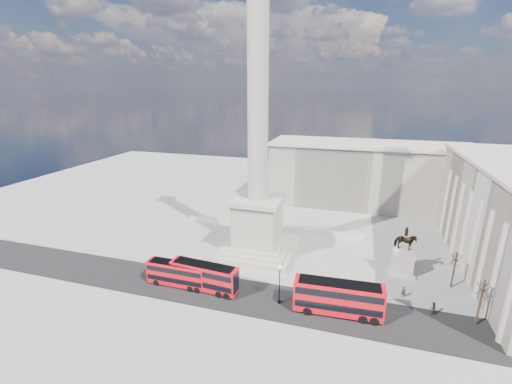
{
  "coord_description": "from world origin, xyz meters",
  "views": [
    {
      "loc": [
        16.95,
        -52.68,
        30.57
      ],
      "look_at": [
        1.1,
        0.22,
        13.49
      ],
      "focal_mm": 24.0,
      "sensor_mm": 36.0,
      "label": 1
    }
  ],
  "objects_px": {
    "victorian_lamp": "(279,281)",
    "equestrian_statue": "(403,258)",
    "pedestrian_walking": "(404,292)",
    "nelsons_column": "(258,187)",
    "pedestrian_standing": "(433,308)",
    "pedestrian_crossing": "(357,286)",
    "red_bus_b": "(205,276)",
    "red_bus_a": "(177,274)",
    "red_bus_c": "(339,298)"
  },
  "relations": [
    {
      "from": "pedestrian_standing",
      "to": "pedestrian_crossing",
      "type": "bearing_deg",
      "value": -34.89
    },
    {
      "from": "equestrian_statue",
      "to": "pedestrian_crossing",
      "type": "xyz_separation_m",
      "value": [
        -7.11,
        -7.31,
        -2.15
      ]
    },
    {
      "from": "red_bus_b",
      "to": "victorian_lamp",
      "type": "height_order",
      "value": "victorian_lamp"
    },
    {
      "from": "nelsons_column",
      "to": "pedestrian_crossing",
      "type": "bearing_deg",
      "value": -24.71
    },
    {
      "from": "victorian_lamp",
      "to": "red_bus_b",
      "type": "bearing_deg",
      "value": 179.47
    },
    {
      "from": "red_bus_c",
      "to": "red_bus_a",
      "type": "bearing_deg",
      "value": 177.2
    },
    {
      "from": "nelsons_column",
      "to": "pedestrian_standing",
      "type": "bearing_deg",
      "value": -21.69
    },
    {
      "from": "nelsons_column",
      "to": "red_bus_b",
      "type": "relative_size",
      "value": 4.5
    },
    {
      "from": "equestrian_statue",
      "to": "pedestrian_standing",
      "type": "distance_m",
      "value": 10.88
    },
    {
      "from": "red_bus_b",
      "to": "red_bus_c",
      "type": "relative_size",
      "value": 0.9
    },
    {
      "from": "red_bus_a",
      "to": "pedestrian_walking",
      "type": "xyz_separation_m",
      "value": [
        34.28,
        6.97,
        -1.24
      ]
    },
    {
      "from": "nelsons_column",
      "to": "equestrian_statue",
      "type": "height_order",
      "value": "nelsons_column"
    },
    {
      "from": "nelsons_column",
      "to": "pedestrian_walking",
      "type": "height_order",
      "value": "nelsons_column"
    },
    {
      "from": "red_bus_a",
      "to": "pedestrian_walking",
      "type": "relative_size",
      "value": 5.76
    },
    {
      "from": "red_bus_b",
      "to": "pedestrian_crossing",
      "type": "relative_size",
      "value": 6.27
    },
    {
      "from": "equestrian_statue",
      "to": "pedestrian_crossing",
      "type": "relative_size",
      "value": 4.91
    },
    {
      "from": "red_bus_b",
      "to": "equestrian_statue",
      "type": "xyz_separation_m",
      "value": [
        29.96,
        13.8,
        0.71
      ]
    },
    {
      "from": "red_bus_b",
      "to": "pedestrian_crossing",
      "type": "bearing_deg",
      "value": 20.24
    },
    {
      "from": "nelsons_column",
      "to": "pedestrian_walking",
      "type": "relative_size",
      "value": 29.07
    },
    {
      "from": "equestrian_statue",
      "to": "red_bus_b",
      "type": "bearing_deg",
      "value": -155.27
    },
    {
      "from": "victorian_lamp",
      "to": "equestrian_statue",
      "type": "bearing_deg",
      "value": 37.64
    },
    {
      "from": "nelsons_column",
      "to": "red_bus_a",
      "type": "distance_m",
      "value": 20.67
    },
    {
      "from": "equestrian_statue",
      "to": "pedestrian_walking",
      "type": "distance_m",
      "value": 7.32
    },
    {
      "from": "victorian_lamp",
      "to": "pedestrian_walking",
      "type": "xyz_separation_m",
      "value": [
        17.69,
        6.92,
        -2.78
      ]
    },
    {
      "from": "red_bus_a",
      "to": "red_bus_c",
      "type": "distance_m",
      "value": 25.02
    },
    {
      "from": "red_bus_a",
      "to": "victorian_lamp",
      "type": "relative_size",
      "value": 1.6
    },
    {
      "from": "victorian_lamp",
      "to": "equestrian_statue",
      "type": "relative_size",
      "value": 0.71
    },
    {
      "from": "equestrian_statue",
      "to": "pedestrian_standing",
      "type": "height_order",
      "value": "equestrian_statue"
    },
    {
      "from": "pedestrian_crossing",
      "to": "victorian_lamp",
      "type": "bearing_deg",
      "value": 106.13
    },
    {
      "from": "red_bus_a",
      "to": "victorian_lamp",
      "type": "height_order",
      "value": "victorian_lamp"
    },
    {
      "from": "red_bus_a",
      "to": "pedestrian_crossing",
      "type": "xyz_separation_m",
      "value": [
        27.51,
        6.64,
        -1.21
      ]
    },
    {
      "from": "equestrian_statue",
      "to": "red_bus_c",
      "type": "bearing_deg",
      "value": -124.51
    },
    {
      "from": "victorian_lamp",
      "to": "red_bus_c",
      "type": "bearing_deg",
      "value": -0.39
    },
    {
      "from": "nelsons_column",
      "to": "red_bus_a",
      "type": "height_order",
      "value": "nelsons_column"
    },
    {
      "from": "red_bus_c",
      "to": "equestrian_statue",
      "type": "height_order",
      "value": "equestrian_statue"
    },
    {
      "from": "pedestrian_standing",
      "to": "red_bus_a",
      "type": "bearing_deg",
      "value": -13.38
    },
    {
      "from": "red_bus_b",
      "to": "pedestrian_crossing",
      "type": "distance_m",
      "value": 23.79
    },
    {
      "from": "pedestrian_standing",
      "to": "equestrian_statue",
      "type": "bearing_deg",
      "value": -92.06
    },
    {
      "from": "nelsons_column",
      "to": "red_bus_c",
      "type": "relative_size",
      "value": 4.06
    },
    {
      "from": "pedestrian_crossing",
      "to": "equestrian_statue",
      "type": "bearing_deg",
      "value": -59.18
    },
    {
      "from": "red_bus_c",
      "to": "pedestrian_walking",
      "type": "bearing_deg",
      "value": 34.2
    },
    {
      "from": "victorian_lamp",
      "to": "nelsons_column",
      "type": "bearing_deg",
      "value": 117.07
    },
    {
      "from": "equestrian_statue",
      "to": "pedestrian_standing",
      "type": "bearing_deg",
      "value": -73.01
    },
    {
      "from": "pedestrian_walking",
      "to": "pedestrian_crossing",
      "type": "distance_m",
      "value": 6.78
    },
    {
      "from": "pedestrian_walking",
      "to": "equestrian_statue",
      "type": "bearing_deg",
      "value": 96.05
    },
    {
      "from": "red_bus_b",
      "to": "victorian_lamp",
      "type": "xyz_separation_m",
      "value": [
        11.93,
        -0.11,
        1.32
      ]
    },
    {
      "from": "red_bus_c",
      "to": "pedestrian_standing",
      "type": "height_order",
      "value": "red_bus_c"
    },
    {
      "from": "nelsons_column",
      "to": "pedestrian_crossing",
      "type": "distance_m",
      "value": 23.83
    },
    {
      "from": "nelsons_column",
      "to": "victorian_lamp",
      "type": "height_order",
      "value": "nelsons_column"
    },
    {
      "from": "red_bus_b",
      "to": "pedestrian_standing",
      "type": "bearing_deg",
      "value": 10.57
    }
  ]
}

